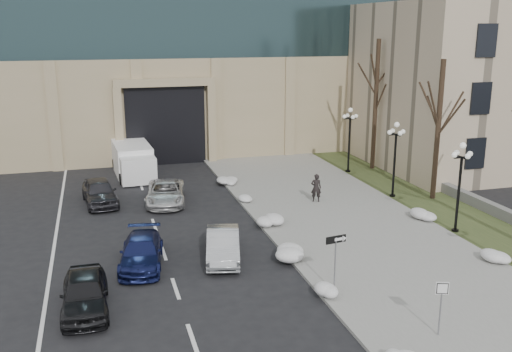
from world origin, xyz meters
The scene contains 27 objects.
sidewalk centered at (3.50, 14.00, 0.06)m, with size 9.00×40.00×0.12m, color gray.
curb centered at (-1.00, 14.00, 0.07)m, with size 0.30×40.00×0.14m, color gray.
grass_strip centered at (10.00, 14.00, 0.05)m, with size 4.00×40.00×0.10m, color #364321.
stone_wall centered at (12.00, 16.00, 0.35)m, with size 0.50×30.00×0.70m, color slate.
classical_building centered at (22.00, 27.98, 6.00)m, with size 22.00×18.12×12.00m.
car_a centered at (-9.99, 9.08, 0.72)m, with size 1.69×4.20×1.43m, color black.
car_b centered at (-3.96, 12.45, 0.69)m, with size 1.46×4.18×1.38m, color #B4B8BC.
car_c centered at (-7.60, 12.71, 0.64)m, with size 1.79×4.41×1.28m, color navy.
car_d centered at (-5.39, 21.73, 0.66)m, with size 2.21×4.78×1.33m, color silver.
car_e centered at (-9.19, 22.64, 0.76)m, with size 1.81×4.49×1.53m, color #333238.
pedestrian centered at (3.28, 19.22, 0.97)m, with size 0.62×0.41×1.71m, color black.
box_truck centered at (-6.76, 29.24, 1.06)m, with size 2.78×7.03×2.19m.
one_way_sign centered at (-0.37, 7.75, 2.05)m, with size 0.93×0.27×2.48m.
keep_sign centered at (1.58, 3.75, 1.52)m, with size 0.43×0.18×2.07m.
snow_clump_c centered at (-0.87, 7.35, 0.30)m, with size 1.10×1.60×0.36m, color silver.
snow_clump_d centered at (-0.88, 11.12, 0.30)m, with size 1.10×1.60×0.36m, color silver.
snow_clump_e centered at (-0.60, 16.14, 0.30)m, with size 1.10×1.60×0.36m, color silver.
snow_clump_f centered at (-0.74, 20.27, 0.30)m, with size 1.10×1.60×0.36m, color silver.
snow_clump_g centered at (-0.52, 24.71, 0.30)m, with size 1.10×1.60×0.36m, color silver.
snow_clump_i centered at (7.88, 8.62, 0.30)m, with size 1.10×1.60×0.36m, color silver.
snow_clump_j centered at (7.63, 14.58, 0.30)m, with size 1.10×1.60×0.36m, color silver.
snow_clump_k centered at (-0.94, 24.61, 0.30)m, with size 1.10×1.60×0.36m, color silver.
lamppost_b centered at (8.30, 12.50, 3.07)m, with size 1.18×1.18×4.76m.
lamppost_c centered at (8.30, 19.00, 3.07)m, with size 1.18×1.18×4.76m.
lamppost_d centered at (8.30, 25.50, 3.07)m, with size 1.18×1.18×4.76m.
tree_mid centered at (10.50, 18.00, 5.50)m, with size 3.20×3.20×8.50m.
tree_far centered at (10.50, 26.00, 6.15)m, with size 3.20×3.20×9.50m.
Camera 1 is at (-9.19, -11.30, 10.29)m, focal length 40.00 mm.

